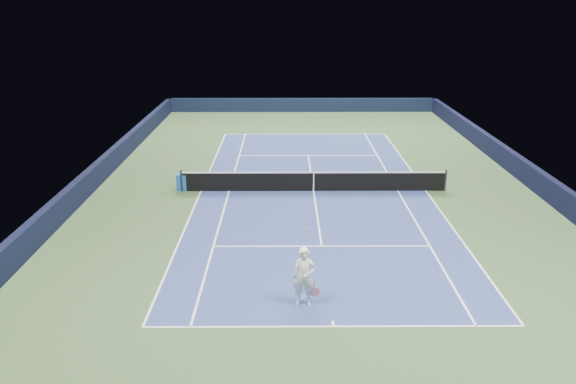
{
  "coord_description": "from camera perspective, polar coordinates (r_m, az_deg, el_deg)",
  "views": [
    {
      "loc": [
        -1.39,
        -25.8,
        8.99
      ],
      "look_at": [
        -1.26,
        -3.0,
        1.0
      ],
      "focal_mm": 35.0,
      "sensor_mm": 36.0,
      "label": 1
    }
  ],
  "objects": [
    {
      "name": "sponsor_cube",
      "position": [
        27.85,
        -10.67,
        1.01
      ],
      "size": [
        0.6,
        0.5,
        0.81
      ],
      "color": "#1C56AA",
      "rests_on": "ground"
    },
    {
      "name": "wall_left",
      "position": [
        28.74,
        -19.48,
        1.1
      ],
      "size": [
        0.35,
        40.0,
        1.1
      ],
      "primitive_type": "cube",
      "color": "black",
      "rests_on": "ground"
    },
    {
      "name": "sideline_singles_left",
      "position": [
        27.46,
        -6.0,
        0.11
      ],
      "size": [
        0.08,
        23.77,
        0.0
      ],
      "primitive_type": "cube",
      "color": "white",
      "rests_on": "ground"
    },
    {
      "name": "tennis_net",
      "position": [
        27.2,
        2.62,
        1.11
      ],
      "size": [
        12.9,
        0.1,
        1.07
      ],
      "color": "black",
      "rests_on": "ground"
    },
    {
      "name": "wall_far",
      "position": [
        46.42,
        1.42,
        8.83
      ],
      "size": [
        22.0,
        0.35,
        1.1
      ],
      "primitive_type": "cube",
      "color": "black",
      "rests_on": "ground"
    },
    {
      "name": "service_line_near",
      "position": [
        21.43,
        3.44,
        -5.51
      ],
      "size": [
        8.23,
        0.08,
        0.0
      ],
      "primitive_type": "cube",
      "color": "white",
      "rests_on": "ground"
    },
    {
      "name": "service_line_far",
      "position": [
        33.46,
        2.07,
        3.73
      ],
      "size": [
        8.23,
        0.08,
        0.0
      ],
      "primitive_type": "cube",
      "color": "white",
      "rests_on": "ground"
    },
    {
      "name": "sideline_singles_right",
      "position": [
        27.87,
        11.08,
        0.14
      ],
      "size": [
        0.08,
        23.77,
        0.0
      ],
      "primitive_type": "cube",
      "color": "white",
      "rests_on": "ground"
    },
    {
      "name": "sideline_doubles_right",
      "position": [
        28.17,
        13.82,
        0.14
      ],
      "size": [
        0.08,
        23.77,
        0.0
      ],
      "primitive_type": "cube",
      "color": "white",
      "rests_on": "ground"
    },
    {
      "name": "sideline_doubles_left",
      "position": [
        27.63,
        -8.83,
        0.1
      ],
      "size": [
        0.08,
        23.77,
        0.0
      ],
      "primitive_type": "cube",
      "color": "white",
      "rests_on": "ground"
    },
    {
      "name": "center_mark_far",
      "position": [
        38.62,
        1.76,
        5.85
      ],
      "size": [
        0.08,
        0.3,
        0.0
      ],
      "primitive_type": "cube",
      "color": "white",
      "rests_on": "ground"
    },
    {
      "name": "ground",
      "position": [
        27.36,
        2.6,
        0.11
      ],
      "size": [
        40.0,
        40.0,
        0.0
      ],
      "primitive_type": "plane",
      "color": "#314C29",
      "rests_on": "ground"
    },
    {
      "name": "court_surface",
      "position": [
        27.36,
        2.6,
        0.11
      ],
      "size": [
        10.97,
        23.77,
        0.01
      ],
      "primitive_type": "cube",
      "color": "navy",
      "rests_on": "ground"
    },
    {
      "name": "tennis_player",
      "position": [
        17.19,
        1.67,
        -8.61
      ],
      "size": [
        0.85,
        1.29,
        2.11
      ],
      "color": "white",
      "rests_on": "ground"
    },
    {
      "name": "baseline_far",
      "position": [
        38.77,
        1.75,
        5.9
      ],
      "size": [
        10.97,
        0.08,
        0.0
      ],
      "primitive_type": "cube",
      "color": "white",
      "rests_on": "ground"
    },
    {
      "name": "center_mark_near",
      "position": [
        16.75,
        4.6,
        -13.19
      ],
      "size": [
        0.08,
        0.3,
        0.0
      ],
      "primitive_type": "cube",
      "color": "white",
      "rests_on": "ground"
    },
    {
      "name": "baseline_near",
      "position": [
        16.62,
        4.65,
        -13.46
      ],
      "size": [
        10.97,
        0.08,
        0.0
      ],
      "primitive_type": "cube",
      "color": "white",
      "rests_on": "ground"
    },
    {
      "name": "wall_right",
      "position": [
        29.77,
        23.92,
        1.13
      ],
      "size": [
        0.35,
        40.0,
        1.1
      ],
      "primitive_type": "cube",
      "color": "black",
      "rests_on": "ground"
    },
    {
      "name": "center_service_line",
      "position": [
        27.36,
        2.6,
        0.12
      ],
      "size": [
        0.08,
        12.8,
        0.0
      ],
      "primitive_type": "cube",
      "color": "white",
      "rests_on": "ground"
    }
  ]
}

